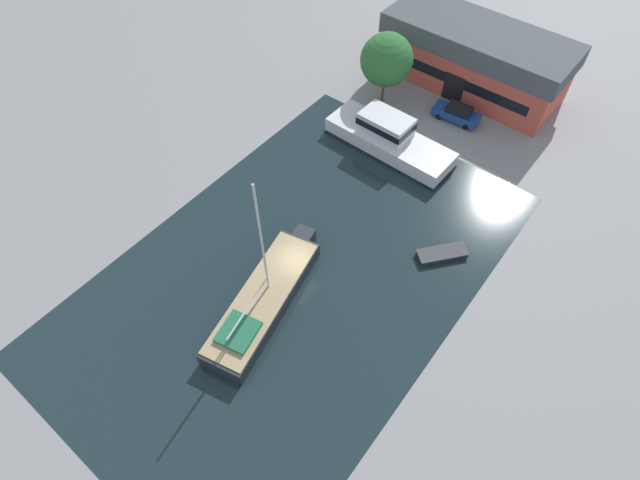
% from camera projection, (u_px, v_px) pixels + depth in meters
% --- Properties ---
extents(ground_plane, '(440.00, 440.00, 0.00)m').
position_uv_depth(ground_plane, '(297.00, 270.00, 38.66)').
color(ground_plane, gray).
extents(water_canal, '(23.83, 37.58, 0.01)m').
position_uv_depth(water_canal, '(297.00, 270.00, 38.65)').
color(water_canal, '#19282D').
rests_on(water_canal, ground).
extents(warehouse_building, '(18.87, 7.61, 6.28)m').
position_uv_depth(warehouse_building, '(474.00, 57.00, 50.57)').
color(warehouse_building, '#C64C3D').
rests_on(warehouse_building, ground).
extents(quay_tree_near_building, '(5.10, 5.10, 7.26)m').
position_uv_depth(quay_tree_near_building, '(387.00, 60.00, 47.65)').
color(quay_tree_near_building, brown).
rests_on(quay_tree_near_building, ground).
extents(parked_car, '(4.74, 2.16, 1.64)m').
position_uv_depth(parked_car, '(457.00, 113.00, 48.88)').
color(parked_car, navy).
rests_on(parked_car, ground).
extents(sailboat_moored, '(5.88, 13.30, 12.06)m').
position_uv_depth(sailboat_moored, '(264.00, 298.00, 36.24)').
color(sailboat_moored, '#23282D').
rests_on(sailboat_moored, water_canal).
extents(motor_cruiser, '(12.50, 4.34, 3.46)m').
position_uv_depth(motor_cruiser, '(388.00, 138.00, 46.10)').
color(motor_cruiser, silver).
rests_on(motor_cruiser, water_canal).
extents(small_dinghy, '(3.60, 3.97, 0.50)m').
position_uv_depth(small_dinghy, '(442.00, 254.00, 39.30)').
color(small_dinghy, '#23282D').
rests_on(small_dinghy, water_canal).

